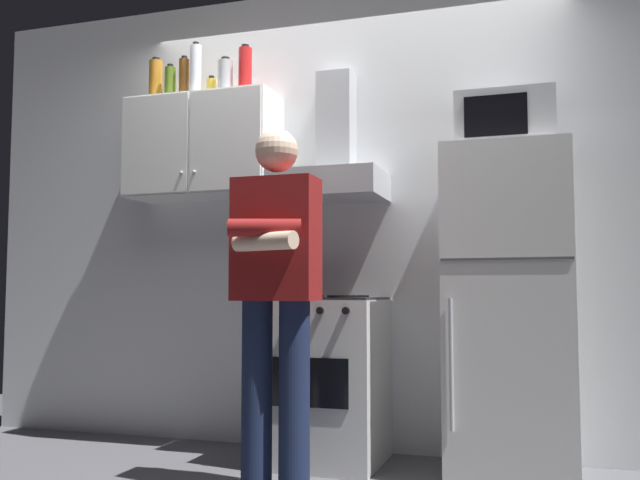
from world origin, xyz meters
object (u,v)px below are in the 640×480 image
object	(u,v)px
upper_cabinet	(203,147)
bottle_vodka_clear	(196,71)
stove_oven	(325,379)
person_standing	(275,289)
bottle_canister_steel	(225,77)
range_hood	(332,165)
refrigerator	(509,310)
bottle_olive_oil	(170,84)
bottle_liquor_amber	(156,82)
bottle_beer_brown	(184,79)
bottle_soda_red	(245,70)
bottle_spice_jar	(211,88)
microwave	(506,123)

from	to	relation	value
upper_cabinet	bottle_vodka_clear	size ratio (longest dim) A/B	2.68
stove_oven	person_standing	xyz separation A→B (m)	(-0.05, -0.61, 0.47)
person_standing	bottle_canister_steel	world-z (taller)	bottle_canister_steel
upper_cabinet	range_hood	bearing A→B (deg)	0.09
upper_cabinet	refrigerator	bearing A→B (deg)	-4.07
bottle_vodka_clear	range_hood	bearing A→B (deg)	1.91
upper_cabinet	bottle_olive_oil	bearing A→B (deg)	-177.32
upper_cabinet	bottle_vodka_clear	world-z (taller)	bottle_vodka_clear
upper_cabinet	person_standing	distance (m)	1.35
bottle_olive_oil	upper_cabinet	bearing A→B (deg)	2.68
bottle_liquor_amber	upper_cabinet	bearing A→B (deg)	-2.39
upper_cabinet	refrigerator	distance (m)	2.00
upper_cabinet	bottle_olive_oil	xyz separation A→B (m)	(-0.22, -0.01, 0.41)
range_hood	bottle_vodka_clear	world-z (taller)	bottle_vodka_clear
refrigerator	bottle_beer_brown	size ratio (longest dim) A/B	6.01
bottle_canister_steel	bottle_soda_red	xyz separation A→B (m)	(0.12, 0.01, 0.03)
person_standing	refrigerator	bearing A→B (deg)	31.23
upper_cabinet	bottle_liquor_amber	bearing A→B (deg)	177.61
person_standing	bottle_liquor_amber	size ratio (longest dim) A/B	5.77
bottle_beer_brown	bottle_olive_oil	distance (m)	0.10
range_hood	person_standing	distance (m)	1.01
bottle_canister_steel	bottle_beer_brown	bearing A→B (deg)	176.85
bottle_spice_jar	microwave	bearing A→B (deg)	-4.20
stove_oven	microwave	xyz separation A→B (m)	(0.95, 0.02, 1.31)
bottle_spice_jar	bottle_canister_steel	world-z (taller)	bottle_canister_steel
microwave	bottle_beer_brown	bearing A→B (deg)	176.99
bottle_canister_steel	refrigerator	bearing A→B (deg)	-3.64
stove_oven	microwave	distance (m)	1.62
upper_cabinet	stove_oven	distance (m)	1.55
bottle_spice_jar	stove_oven	bearing A→B (deg)	-10.81
bottle_soda_red	bottle_liquor_amber	xyz separation A→B (m)	(-0.61, 0.03, -0.00)
bottle_liquor_amber	bottle_vodka_clear	size ratio (longest dim) A/B	0.85
range_hood	bottle_vodka_clear	xyz separation A→B (m)	(-0.84, -0.03, 0.61)
upper_cabinet	stove_oven	world-z (taller)	upper_cabinet
refrigerator	microwave	bearing A→B (deg)	90.90
bottle_spice_jar	bottle_vodka_clear	bearing A→B (deg)	-151.23
stove_oven	range_hood	bearing A→B (deg)	90.00
bottle_soda_red	bottle_liquor_amber	size ratio (longest dim) A/B	1.02
bottle_olive_oil	person_standing	bearing A→B (deg)	-36.61
microwave	bottle_liquor_amber	world-z (taller)	bottle_liquor_amber
stove_oven	person_standing	distance (m)	0.77
upper_cabinet	bottle_canister_steel	bearing A→B (deg)	-8.56
stove_oven	bottle_spice_jar	bearing A→B (deg)	169.19
stove_oven	bottle_beer_brown	size ratio (longest dim) A/B	3.28
range_hood	bottle_soda_red	size ratio (longest dim) A/B	2.59
refrigerator	bottle_vodka_clear	world-z (taller)	bottle_vodka_clear
stove_oven	refrigerator	bearing A→B (deg)	0.04
bottle_spice_jar	bottle_liquor_amber	xyz separation A→B (m)	(-0.38, -0.01, 0.07)
bottle_liquor_amber	bottle_vodka_clear	world-z (taller)	bottle_vodka_clear
stove_oven	bottle_liquor_amber	world-z (taller)	bottle_liquor_amber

